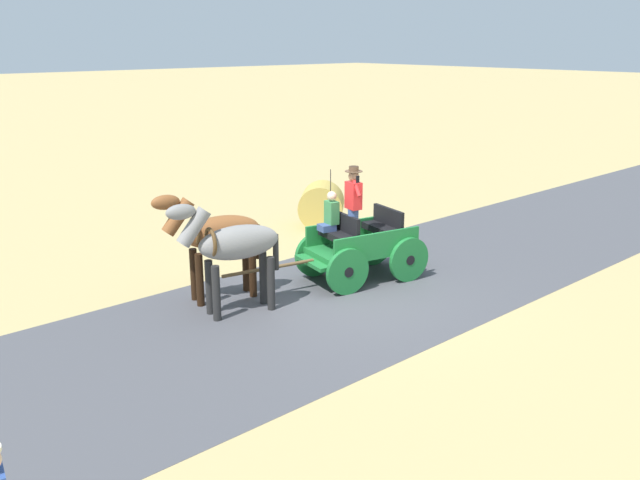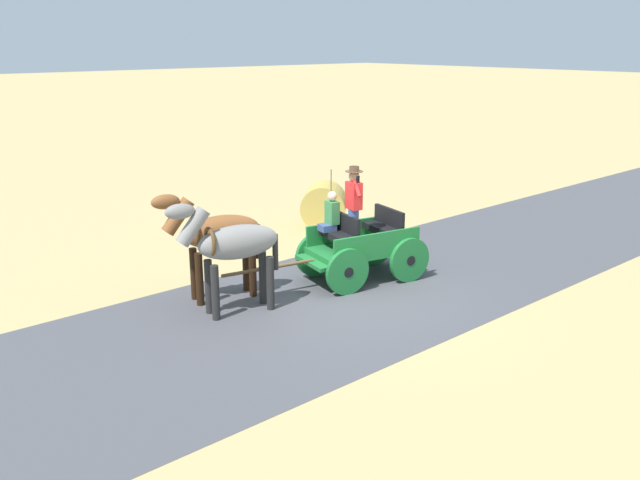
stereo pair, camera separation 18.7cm
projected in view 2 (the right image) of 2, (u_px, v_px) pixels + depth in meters
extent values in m
plane|color=tan|center=(350.00, 295.00, 13.75)|extent=(200.00, 200.00, 0.00)
cube|color=#4C4C51|center=(350.00, 295.00, 13.75)|extent=(5.31, 160.00, 0.01)
cube|color=#1E7233|center=(362.00, 249.00, 14.53)|extent=(1.62, 2.40, 0.12)
cube|color=#1E7233|center=(378.00, 243.00, 13.97)|extent=(0.48, 2.06, 0.44)
cube|color=#1E7233|center=(348.00, 230.00, 14.93)|extent=(0.48, 2.06, 0.44)
cube|color=#1E7233|center=(312.00, 263.00, 13.98)|extent=(1.11, 0.45, 0.08)
cube|color=#1E7233|center=(408.00, 249.00, 15.15)|extent=(0.75, 0.34, 0.06)
cube|color=black|center=(338.00, 236.00, 14.14)|extent=(1.07, 0.56, 0.14)
cube|color=black|center=(346.00, 225.00, 14.16)|extent=(1.01, 0.29, 0.44)
cube|color=black|center=(382.00, 229.00, 14.66)|extent=(1.07, 0.56, 0.14)
cube|color=black|center=(389.00, 218.00, 14.68)|extent=(1.01, 0.29, 0.44)
cylinder|color=#1E7233|center=(348.00, 272.00, 13.68)|extent=(0.29, 0.96, 0.96)
cylinder|color=black|center=(348.00, 272.00, 13.68)|extent=(0.16, 0.23, 0.21)
cylinder|color=#1E7233|center=(316.00, 255.00, 14.76)|extent=(0.29, 0.96, 0.96)
cylinder|color=black|center=(316.00, 255.00, 14.76)|extent=(0.16, 0.23, 0.21)
cylinder|color=#1E7233|center=(410.00, 260.00, 14.40)|extent=(0.29, 0.96, 0.96)
cylinder|color=black|center=(410.00, 260.00, 14.40)|extent=(0.16, 0.23, 0.21)
cylinder|color=#1E7233|center=(375.00, 245.00, 15.49)|extent=(0.29, 0.96, 0.96)
cylinder|color=black|center=(375.00, 245.00, 15.49)|extent=(0.16, 0.23, 0.21)
cylinder|color=brown|center=(269.00, 268.00, 13.51)|extent=(0.48, 1.97, 0.07)
cylinder|color=black|center=(331.00, 200.00, 14.19)|extent=(0.02, 0.02, 1.30)
cylinder|color=#384C7F|center=(353.00, 230.00, 14.11)|extent=(0.22, 0.22, 0.90)
cube|color=red|center=(354.00, 195.00, 13.90)|extent=(0.38, 0.28, 0.56)
sphere|color=#9E7051|center=(354.00, 176.00, 13.79)|extent=(0.22, 0.22, 0.22)
cylinder|color=#473323|center=(354.00, 171.00, 13.76)|extent=(0.36, 0.36, 0.01)
cylinder|color=#473323|center=(354.00, 169.00, 13.74)|extent=(0.20, 0.20, 0.10)
cylinder|color=red|center=(357.00, 189.00, 13.68)|extent=(0.27, 0.13, 0.32)
cube|color=black|center=(358.00, 179.00, 13.56)|extent=(0.03, 0.07, 0.14)
cube|color=#384C7F|center=(327.00, 228.00, 14.25)|extent=(0.34, 0.37, 0.14)
cube|color=#387F47|center=(332.00, 212.00, 14.22)|extent=(0.33, 0.26, 0.48)
sphere|color=beige|center=(332.00, 196.00, 14.12)|extent=(0.20, 0.20, 0.20)
ellipsoid|color=gray|center=(238.00, 242.00, 12.57)|extent=(0.91, 1.65, 0.64)
cylinder|color=#272726|center=(215.00, 293.00, 12.41)|extent=(0.15, 0.15, 1.05)
cylinder|color=#272726|center=(209.00, 287.00, 12.72)|extent=(0.15, 0.15, 1.05)
cylinder|color=#272726|center=(270.00, 283.00, 12.90)|extent=(0.15, 0.15, 1.05)
cylinder|color=#272726|center=(263.00, 278.00, 13.21)|extent=(0.15, 0.15, 1.05)
cylinder|color=gray|center=(193.00, 227.00, 12.08)|extent=(0.40, 0.69, 0.73)
ellipsoid|color=gray|center=(180.00, 211.00, 11.90)|extent=(0.34, 0.58, 0.28)
cube|color=#272726|center=(194.00, 225.00, 12.08)|extent=(0.17, 0.50, 0.56)
cylinder|color=#272726|center=(275.00, 252.00, 12.99)|extent=(0.11, 0.11, 0.70)
torus|color=brown|center=(210.00, 242.00, 12.31)|extent=(0.55, 0.20, 0.55)
ellipsoid|color=brown|center=(222.00, 231.00, 13.26)|extent=(0.94, 1.65, 0.64)
cylinder|color=black|center=(199.00, 279.00, 13.11)|extent=(0.15, 0.15, 1.05)
cylinder|color=black|center=(194.00, 274.00, 13.42)|extent=(0.15, 0.15, 1.05)
cylinder|color=black|center=(253.00, 271.00, 13.58)|extent=(0.15, 0.15, 1.05)
cylinder|color=black|center=(246.00, 266.00, 13.89)|extent=(0.15, 0.15, 1.05)
cylinder|color=brown|center=(178.00, 216.00, 12.78)|extent=(0.42, 0.69, 0.73)
ellipsoid|color=brown|center=(165.00, 202.00, 12.60)|extent=(0.35, 0.58, 0.28)
cube|color=black|center=(179.00, 214.00, 12.78)|extent=(0.19, 0.50, 0.56)
cylinder|color=black|center=(258.00, 241.00, 13.66)|extent=(0.11, 0.11, 0.70)
torus|color=brown|center=(194.00, 231.00, 13.00)|extent=(0.55, 0.21, 0.55)
cylinder|color=gold|center=(324.00, 205.00, 18.62)|extent=(1.63, 1.62, 1.20)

